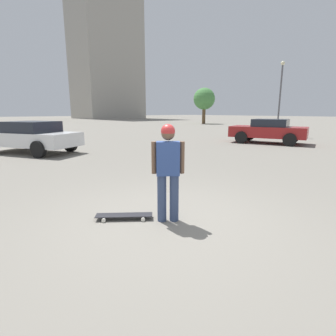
{
  "coord_description": "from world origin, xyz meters",
  "views": [
    {
      "loc": [
        2.63,
        3.12,
        1.77
      ],
      "look_at": [
        0.0,
        0.0,
        0.89
      ],
      "focal_mm": 28.0,
      "sensor_mm": 36.0,
      "label": 1
    }
  ],
  "objects": [
    {
      "name": "skateboard",
      "position": [
        0.53,
        -0.52,
        0.07
      ],
      "size": [
        0.87,
        0.73,
        0.08
      ],
      "rotation": [
        0.0,
        0.0,
        -0.65
      ],
      "color": "#232328",
      "rests_on": "ground_plane"
    },
    {
      "name": "car_parked_far",
      "position": [
        -11.51,
        -4.73,
        0.73
      ],
      "size": [
        3.11,
        4.47,
        1.37
      ],
      "rotation": [
        0.0,
        0.0,
        -1.23
      ],
      "color": "maroon",
      "rests_on": "ground_plane"
    },
    {
      "name": "car_parked_near",
      "position": [
        -0.18,
        -9.44,
        0.73
      ],
      "size": [
        3.62,
        4.54,
        1.37
      ],
      "rotation": [
        0.0,
        0.0,
        -1.06
      ],
      "color": "silver",
      "rests_on": "ground_plane"
    },
    {
      "name": "ground_plane",
      "position": [
        0.0,
        0.0,
        0.0
      ],
      "size": [
        220.0,
        220.0,
        0.0
      ],
      "primitive_type": "plane",
      "color": "gray"
    },
    {
      "name": "person",
      "position": [
        0.0,
        0.0,
        0.91
      ],
      "size": [
        0.43,
        0.38,
        1.59
      ],
      "rotation": [
        0.0,
        0.0,
        2.47
      ],
      "color": "#38476B",
      "rests_on": "ground_plane"
    },
    {
      "name": "building_block_distant",
      "position": [
        -32.53,
        -64.44,
        19.35
      ],
      "size": [
        15.65,
        14.1,
        38.7
      ],
      "color": "#9E998E",
      "rests_on": "ground_plane"
    },
    {
      "name": "lamp_post",
      "position": [
        -16.05,
        -6.57,
        3.1
      ],
      "size": [
        0.28,
        0.28,
        5.24
      ],
      "color": "#59595E",
      "rests_on": "ground_plane"
    },
    {
      "name": "tree_distant",
      "position": [
        -27.56,
        -24.31,
        3.64
      ],
      "size": [
        3.19,
        3.19,
        5.28
      ],
      "color": "brown",
      "rests_on": "ground_plane"
    }
  ]
}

